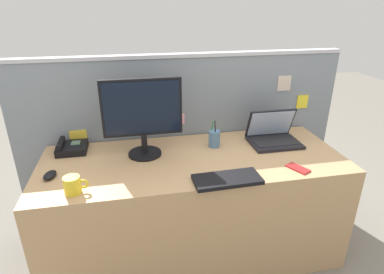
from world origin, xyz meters
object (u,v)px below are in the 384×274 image
object	(u,v)px
desktop_monitor	(142,113)
keyboard_main	(227,179)
pen_cup	(214,139)
cell_phone_red_case	(298,168)
desk_phone	(71,147)
computer_mouse_right_hand	(50,175)
coffee_mug	(73,185)
laptop	(273,135)

from	to	relation	value
desktop_monitor	keyboard_main	bearing A→B (deg)	-45.22
pen_cup	cell_phone_red_case	bearing A→B (deg)	-45.00
desk_phone	computer_mouse_right_hand	xyz separation A→B (m)	(-0.07, -0.32, -0.01)
desk_phone	keyboard_main	xyz separation A→B (m)	(0.87, -0.55, -0.02)
computer_mouse_right_hand	coffee_mug	size ratio (longest dim) A/B	0.82
desk_phone	cell_phone_red_case	size ratio (longest dim) A/B	1.41
cell_phone_red_case	coffee_mug	size ratio (longest dim) A/B	1.07
coffee_mug	cell_phone_red_case	bearing A→B (deg)	0.17
laptop	cell_phone_red_case	world-z (taller)	laptop
desk_phone	cell_phone_red_case	xyz separation A→B (m)	(1.31, -0.50, -0.02)
desk_phone	pen_cup	world-z (taller)	pen_cup
computer_mouse_right_hand	pen_cup	distance (m)	1.01
laptop	cell_phone_red_case	distance (m)	0.39
desk_phone	cell_phone_red_case	bearing A→B (deg)	-20.79
keyboard_main	coffee_mug	world-z (taller)	coffee_mug
keyboard_main	coffee_mug	size ratio (longest dim) A/B	3.00
pen_cup	desk_phone	bearing A→B (deg)	173.50
desk_phone	computer_mouse_right_hand	world-z (taller)	desk_phone
desk_phone	pen_cup	xyz separation A→B (m)	(0.92, -0.10, 0.03)
desk_phone	keyboard_main	bearing A→B (deg)	-32.00
pen_cup	coffee_mug	size ratio (longest dim) A/B	1.53
desktop_monitor	desk_phone	bearing A→B (deg)	164.19
laptop	desk_phone	bearing A→B (deg)	175.17
desk_phone	coffee_mug	size ratio (longest dim) A/B	1.51
desktop_monitor	laptop	distance (m)	0.89
keyboard_main	computer_mouse_right_hand	size ratio (longest dim) A/B	3.64
computer_mouse_right_hand	desk_phone	bearing A→B (deg)	93.79
desktop_monitor	laptop	xyz separation A→B (m)	(0.86, 0.02, -0.22)
keyboard_main	computer_mouse_right_hand	distance (m)	0.97
keyboard_main	pen_cup	distance (m)	0.45
laptop	coffee_mug	size ratio (longest dim) A/B	2.69
laptop	pen_cup	world-z (taller)	laptop
keyboard_main	computer_mouse_right_hand	xyz separation A→B (m)	(-0.94, 0.22, 0.01)
desk_phone	coffee_mug	bearing A→B (deg)	-80.78
desk_phone	cell_phone_red_case	world-z (taller)	desk_phone
keyboard_main	computer_mouse_right_hand	bearing A→B (deg)	164.68
desktop_monitor	laptop	world-z (taller)	desktop_monitor
desktop_monitor	keyboard_main	size ratio (longest dim) A/B	1.32
desktop_monitor	coffee_mug	xyz separation A→B (m)	(-0.38, -0.37, -0.23)
desk_phone	computer_mouse_right_hand	bearing A→B (deg)	-101.61
laptop	pen_cup	size ratio (longest dim) A/B	1.75
laptop	keyboard_main	world-z (taller)	laptop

